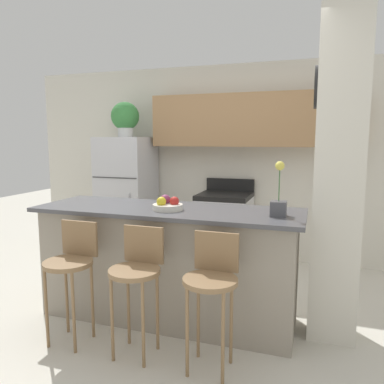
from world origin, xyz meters
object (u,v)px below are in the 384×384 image
at_px(bar_stool_mid, 137,272).
at_px(potted_plant_on_fridge, 125,118).
at_px(trash_bin, 158,248).
at_px(stove_range, 224,228).
at_px(orchid_vase, 279,201).
at_px(bar_stool_right, 212,281).
at_px(fruit_bowl, 167,205).
at_px(refrigerator, 127,197).
at_px(bar_stool_left, 71,264).

xyz_separation_m(bar_stool_mid, potted_plant_on_fridge, (-1.24, 2.17, 1.24)).
bearing_deg(trash_bin, stove_range, 16.62).
relative_size(stove_range, orchid_vase, 2.52).
xyz_separation_m(bar_stool_right, fruit_bowl, (-0.53, 0.51, 0.41)).
xyz_separation_m(refrigerator, bar_stool_right, (1.81, -2.17, -0.18)).
xyz_separation_m(bar_stool_left, bar_stool_right, (1.13, 0.00, 0.00)).
relative_size(stove_range, bar_stool_left, 1.14).
xyz_separation_m(refrigerator, bar_stool_left, (0.67, -2.17, -0.18)).
relative_size(stove_range, potted_plant_on_fridge, 2.30).
bearing_deg(bar_stool_left, fruit_bowl, 40.29).
bearing_deg(orchid_vase, bar_stool_left, -160.28).
xyz_separation_m(bar_stool_left, potted_plant_on_fridge, (-0.67, 2.17, 1.24)).
height_order(refrigerator, fruit_bowl, refrigerator).
bearing_deg(stove_range, bar_stool_mid, -93.39).
bearing_deg(stove_range, potted_plant_on_fridge, -179.26).
distance_m(stove_range, fruit_bowl, 1.77).
height_order(stove_range, trash_bin, stove_range).
bearing_deg(trash_bin, bar_stool_mid, -70.47).
distance_m(potted_plant_on_fridge, fruit_bowl, 2.25).
distance_m(stove_range, potted_plant_on_fridge, 1.97).
bearing_deg(trash_bin, bar_stool_left, -86.42).
relative_size(refrigerator, stove_range, 1.51).
distance_m(refrigerator, stove_range, 1.41).
relative_size(refrigerator, trash_bin, 4.25).
xyz_separation_m(potted_plant_on_fridge, trash_bin, (0.55, -0.23, -1.68)).
xyz_separation_m(potted_plant_on_fridge, orchid_vase, (2.19, -1.62, -0.76)).
bearing_deg(orchid_vase, bar_stool_right, -125.00).
distance_m(refrigerator, bar_stool_right, 2.83).
height_order(bar_stool_right, fruit_bowl, fruit_bowl).
height_order(bar_stool_mid, bar_stool_right, same).
xyz_separation_m(stove_range, bar_stool_mid, (-0.13, -2.18, 0.17)).
height_order(stove_range, bar_stool_left, stove_range).
distance_m(potted_plant_on_fridge, orchid_vase, 2.83).
bearing_deg(orchid_vase, stove_range, 116.47).
relative_size(bar_stool_right, fruit_bowl, 3.72).
bearing_deg(bar_stool_right, stove_range, 101.33).
distance_m(refrigerator, fruit_bowl, 2.10).
xyz_separation_m(bar_stool_right, potted_plant_on_fridge, (-1.81, 2.17, 1.24)).
bearing_deg(bar_stool_right, orchid_vase, 55.00).
xyz_separation_m(bar_stool_mid, trash_bin, (-0.69, 1.94, -0.44)).
relative_size(bar_stool_mid, potted_plant_on_fridge, 2.03).
distance_m(orchid_vase, fruit_bowl, 0.92).
bearing_deg(bar_stool_left, orchid_vase, 19.72).
bearing_deg(potted_plant_on_fridge, bar_stool_right, -50.15).
relative_size(bar_stool_left, trash_bin, 2.48).
distance_m(bar_stool_left, orchid_vase, 1.68).
bearing_deg(bar_stool_right, potted_plant_on_fridge, 129.85).
distance_m(bar_stool_left, fruit_bowl, 0.89).
distance_m(bar_stool_left, potted_plant_on_fridge, 2.59).
relative_size(refrigerator, orchid_vase, 3.80).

